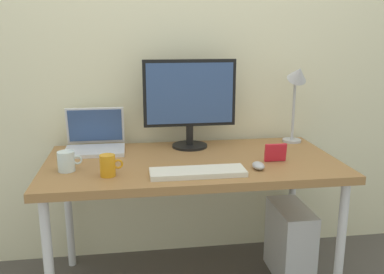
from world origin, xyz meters
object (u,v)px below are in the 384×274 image
at_px(mouse, 258,166).
at_px(computer_tower, 290,242).
at_px(photo_frame, 275,152).
at_px(laptop, 95,140).
at_px(coffee_mug, 108,165).
at_px(desk_lamp, 297,86).
at_px(monitor, 190,99).
at_px(desk, 192,170).
at_px(keyboard, 198,172).
at_px(glass_cup, 67,161).

xyz_separation_m(mouse, computer_tower, (0.27, 0.22, -0.54)).
relative_size(photo_frame, computer_tower, 0.26).
xyz_separation_m(laptop, coffee_mug, (0.09, -0.46, -0.01)).
relative_size(laptop, coffee_mug, 3.04).
distance_m(desk_lamp, coffee_mug, 1.18).
bearing_deg(monitor, desk, -95.34).
height_order(keyboard, glass_cup, glass_cup).
distance_m(desk, computer_tower, 0.73).
xyz_separation_m(desk, desk_lamp, (0.64, 0.25, 0.40)).
bearing_deg(desk, computer_tower, 2.07).
bearing_deg(monitor, keyboard, -93.67).
bearing_deg(desk, glass_cup, -171.23).
height_order(laptop, desk_lamp, desk_lamp).
height_order(laptop, computer_tower, laptop).
height_order(monitor, mouse, monitor).
xyz_separation_m(laptop, glass_cup, (-0.11, -0.35, -0.01)).
height_order(monitor, glass_cup, monitor).
distance_m(desk, desk_lamp, 0.79).
relative_size(desk_lamp, mouse, 5.25).
distance_m(glass_cup, photo_frame, 1.02).
height_order(monitor, photo_frame, monitor).
relative_size(desk, coffee_mug, 14.13).
xyz_separation_m(desk, glass_cup, (-0.61, -0.09, 0.11)).
height_order(glass_cup, computer_tower, glass_cup).
relative_size(desk_lamp, keyboard, 1.07).
bearing_deg(keyboard, laptop, 134.99).
bearing_deg(desk_lamp, keyboard, -143.53).
bearing_deg(computer_tower, keyboard, -155.80).
bearing_deg(photo_frame, mouse, -139.48).
bearing_deg(desk_lamp, glass_cup, -164.86).
bearing_deg(mouse, coffee_mug, 179.88).
height_order(mouse, glass_cup, glass_cup).
relative_size(laptop, glass_cup, 2.79).
xyz_separation_m(desk_lamp, coffee_mug, (-1.06, -0.44, -0.29)).
bearing_deg(computer_tower, desk, -177.93).
height_order(keyboard, mouse, mouse).
bearing_deg(monitor, computer_tower, -22.49).
distance_m(coffee_mug, glass_cup, 0.22).
bearing_deg(laptop, monitor, -1.66).
distance_m(desk, coffee_mug, 0.47).
bearing_deg(computer_tower, coffee_mug, -167.56).
bearing_deg(photo_frame, coffee_mug, -173.07).
height_order(coffee_mug, computer_tower, coffee_mug).
height_order(coffee_mug, photo_frame, coffee_mug).
xyz_separation_m(desk, keyboard, (-0.01, -0.24, 0.07)).
bearing_deg(laptop, computer_tower, -12.63).
height_order(keyboard, computer_tower, keyboard).
relative_size(desk_lamp, coffee_mug, 4.48).
relative_size(laptop, photo_frame, 2.91).
height_order(coffee_mug, glass_cup, coffee_mug).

